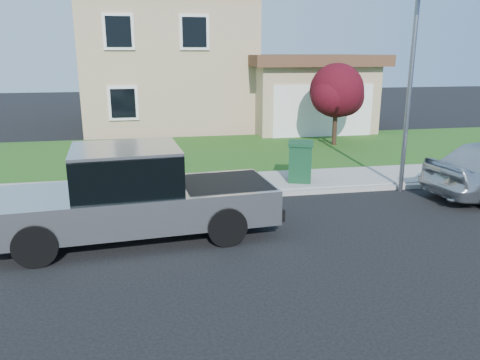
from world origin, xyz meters
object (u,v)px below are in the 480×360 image
trash_bin (300,161)px  street_lamp (411,83)px  ornamental_tree (337,93)px  pickup_truck (134,196)px  woman (145,180)px

trash_bin → street_lamp: street_lamp is taller
ornamental_tree → trash_bin: bearing=-121.1°
pickup_truck → ornamental_tree: size_ratio=1.84×
woman → ornamental_tree: size_ratio=0.52×
pickup_truck → street_lamp: size_ratio=1.15×
woman → ornamental_tree: ornamental_tree is taller
pickup_truck → street_lamp: bearing=10.7°
woman → street_lamp: bearing=-152.1°
pickup_truck → ornamental_tree: bearing=42.4°
pickup_truck → ornamental_tree: (7.76, 8.39, 1.29)m
pickup_truck → trash_bin: bearing=29.5°
woman → street_lamp: (6.97, 0.42, 2.18)m
street_lamp → ornamental_tree: bearing=86.3°
woman → street_lamp: size_ratio=0.32×
ornamental_tree → trash_bin: 6.31m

